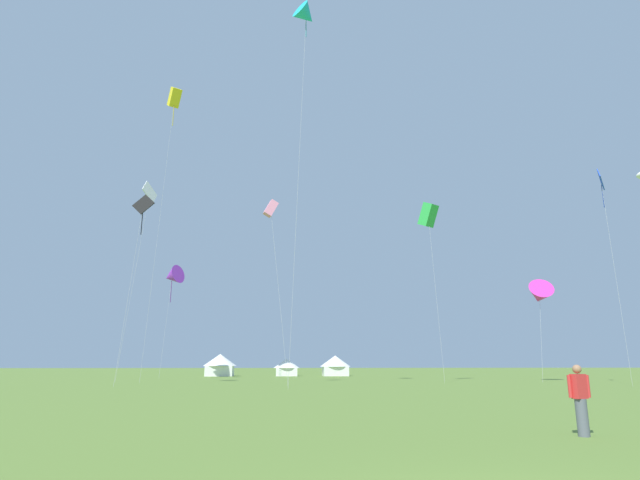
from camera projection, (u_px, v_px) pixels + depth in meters
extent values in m
cube|color=green|center=(428.00, 215.00, 52.22)|extent=(2.06, 2.27, 2.56)
cylinder|color=#B2B2B7|center=(436.00, 294.00, 49.41)|extent=(0.19, 1.90, 16.35)
cone|color=#1EB7CC|center=(306.00, 15.00, 44.25)|extent=(2.80, 2.71, 2.29)
cylinder|color=teal|center=(306.00, 28.00, 43.95)|extent=(0.06, 0.06, 1.63)
cylinder|color=#B2B2B7|center=(298.00, 183.00, 40.15)|extent=(1.15, 1.03, 30.79)
cube|color=black|center=(143.00, 204.00, 45.06)|extent=(2.10, 0.79, 2.06)
cylinder|color=black|center=(142.00, 222.00, 44.68)|extent=(0.07, 0.07, 2.17)
cylinder|color=#B2B2B7|center=(129.00, 290.00, 42.55)|extent=(0.75, 1.48, 15.25)
cube|color=white|center=(150.00, 192.00, 54.85)|extent=(0.98, 2.60, 2.63)
cylinder|color=#B2B2B7|center=(133.00, 282.00, 51.75)|extent=(1.40, 1.66, 19.44)
cube|color=pink|center=(271.00, 209.00, 46.69)|extent=(1.47, 1.05, 1.62)
cylinder|color=#B2B2B7|center=(279.00, 292.00, 44.17)|extent=(1.76, 1.68, 15.38)
cone|color=#E02DA3|center=(540.00, 295.00, 52.84)|extent=(3.02, 3.52, 3.19)
cylinder|color=#B2B2B7|center=(541.00, 337.00, 50.75)|extent=(1.66, 2.13, 8.57)
cube|color=yellow|center=(175.00, 98.00, 56.16)|extent=(1.84, 2.18, 2.27)
cylinder|color=#A79518|center=(173.00, 114.00, 55.70)|extent=(0.07, 0.07, 2.76)
cylinder|color=#B2B2B7|center=(158.00, 229.00, 52.18)|extent=(1.15, 0.98, 29.87)
cube|color=blue|center=(601.00, 179.00, 45.44)|extent=(1.23, 1.74, 2.06)
cylinder|color=#183599|center=(603.00, 196.00, 45.08)|extent=(0.06, 0.06, 2.05)
cylinder|color=#B2B2B7|center=(616.00, 276.00, 42.72)|extent=(0.60, 1.39, 17.50)
cone|color=purple|center=(172.00, 276.00, 63.21)|extent=(3.23, 3.19, 2.67)
cylinder|color=#63238B|center=(171.00, 292.00, 62.77)|extent=(0.07, 0.07, 2.58)
cylinder|color=#B2B2B7|center=(166.00, 326.00, 61.28)|extent=(0.52, 1.07, 12.13)
cylinder|color=#565B66|center=(582.00, 418.00, 12.85)|extent=(0.28, 0.28, 0.90)
cube|color=red|center=(579.00, 386.00, 13.02)|extent=(0.41, 0.33, 0.60)
sphere|color=#9E7051|center=(577.00, 369.00, 13.12)|extent=(0.22, 0.22, 0.22)
cylinder|color=red|center=(570.00, 386.00, 13.00)|extent=(0.09, 0.09, 0.55)
cylinder|color=red|center=(588.00, 386.00, 13.04)|extent=(0.09, 0.09, 0.55)
cube|color=white|center=(220.00, 371.00, 72.14)|extent=(3.72, 3.72, 1.39)
cone|color=white|center=(220.00, 360.00, 72.49)|extent=(4.65, 4.65, 1.63)
cube|color=white|center=(286.00, 372.00, 72.86)|extent=(2.96, 2.96, 1.11)
cone|color=white|center=(287.00, 363.00, 73.14)|extent=(3.69, 3.69, 1.29)
cube|color=white|center=(335.00, 371.00, 73.43)|extent=(3.48, 3.48, 1.31)
cone|color=white|center=(335.00, 361.00, 73.76)|extent=(4.35, 4.35, 1.52)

